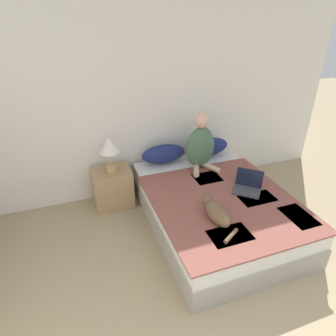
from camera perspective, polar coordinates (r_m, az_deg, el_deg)
wall_back at (r=3.84m, az=-3.27°, el=13.06°), size 5.28×0.05×2.55m
bed at (r=3.54m, az=8.86°, el=-7.67°), size 1.49×2.02×0.47m
pillow_near at (r=3.92m, az=-0.91°, el=2.71°), size 0.58×0.24×0.24m
pillow_far at (r=4.15m, az=7.65°, el=4.05°), size 0.58×0.24×0.24m
person_sitting at (r=3.75m, az=6.25°, el=4.45°), size 0.38×0.36×0.73m
cat_tabby at (r=2.96m, az=9.21°, el=-8.35°), size 0.20×0.59×0.17m
laptop_open at (r=3.48m, az=14.91°, el=-3.43°), size 0.39×0.39×0.22m
nightstand at (r=3.90m, az=-10.49°, el=-3.65°), size 0.48×0.39×0.50m
table_lamp at (r=3.61m, az=-11.12°, el=3.84°), size 0.25×0.25×0.45m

